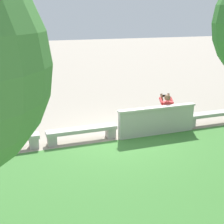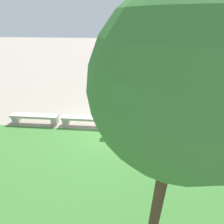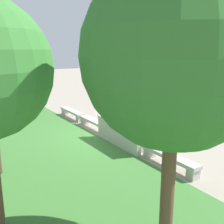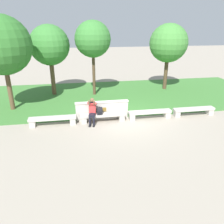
# 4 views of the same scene
# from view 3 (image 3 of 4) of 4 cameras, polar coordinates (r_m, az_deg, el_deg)

# --- Properties ---
(ground_plane) EXTENTS (80.00, 80.00, 0.00)m
(ground_plane) POSITION_cam_3_polar(r_m,az_deg,el_deg) (11.86, -0.93, -5.23)
(ground_plane) COLOR gray
(grass_strip) EXTENTS (21.97, 8.00, 0.03)m
(grass_strip) POSITION_cam_3_polar(r_m,az_deg,el_deg) (10.36, -22.16, -9.03)
(grass_strip) COLOR #3D7533
(grass_strip) RESTS_ON ground
(bench_main) EXTENTS (2.34, 0.40, 0.45)m
(bench_main) POSITION_cam_3_polar(r_m,az_deg,el_deg) (8.96, 12.39, -9.80)
(bench_main) COLOR #B7B2A8
(bench_main) RESTS_ON ground
(bench_near) EXTENTS (2.34, 0.40, 0.45)m
(bench_near) POSITION_cam_3_polar(r_m,az_deg,el_deg) (10.76, 2.70, -5.49)
(bench_near) COLOR #B7B2A8
(bench_near) RESTS_ON ground
(bench_mid) EXTENTS (2.34, 0.40, 0.45)m
(bench_mid) POSITION_cam_3_polar(r_m,az_deg,el_deg) (12.81, -3.97, -2.38)
(bench_mid) COLOR #B7B2A8
(bench_mid) RESTS_ON ground
(bench_far) EXTENTS (2.34, 0.40, 0.45)m
(bench_far) POSITION_cam_3_polar(r_m,az_deg,el_deg) (15.01, -8.72, -0.13)
(bench_far) COLOR #B7B2A8
(bench_far) RESTS_ON ground
(backrest_wall_with_plaque) EXTENTS (2.82, 0.24, 1.01)m
(backrest_wall_with_plaque) POSITION_cam_3_polar(r_m,az_deg,el_deg) (10.51, 1.20, -4.76)
(backrest_wall_with_plaque) COLOR #B7B2A8
(backrest_wall_with_plaque) RESTS_ON ground
(person_photographer) EXTENTS (0.52, 0.77, 1.32)m
(person_photographer) POSITION_cam_3_polar(r_m,az_deg,el_deg) (10.25, 4.87, -3.98)
(person_photographer) COLOR black
(person_photographer) RESTS_ON ground
(backpack) EXTENTS (0.28, 0.24, 0.43)m
(backpack) POSITION_cam_3_polar(r_m,az_deg,el_deg) (10.56, 3.44, -4.07)
(backpack) COLOR black
(backpack) RESTS_ON bench_near
(tree_far_back) EXTENTS (3.20, 3.20, 5.30)m
(tree_far_back) POSITION_cam_3_polar(r_m,az_deg,el_deg) (4.56, 13.53, 11.62)
(tree_far_back) COLOR brown
(tree_far_back) RESTS_ON ground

